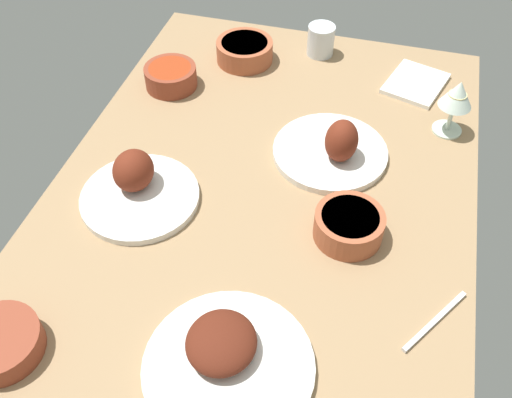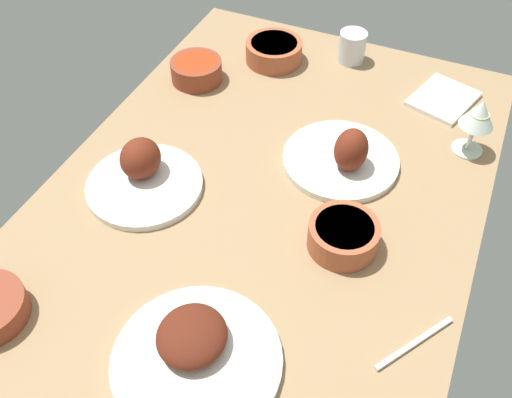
% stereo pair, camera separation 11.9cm
% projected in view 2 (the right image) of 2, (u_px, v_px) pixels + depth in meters
% --- Properties ---
extents(dining_table, '(1.40, 0.90, 0.04)m').
position_uv_depth(dining_table, '(256.00, 212.00, 1.22)').
color(dining_table, '#937551').
rests_on(dining_table, ground).
extents(plate_near_viewer, '(0.29, 0.29, 0.07)m').
position_uv_depth(plate_near_viewer, '(195.00, 351.00, 0.95)').
color(plate_near_viewer, silver).
rests_on(plate_near_viewer, dining_table).
extents(plate_far_side, '(0.25, 0.25, 0.10)m').
position_uv_depth(plate_far_side, '(143.00, 174.00, 1.23)').
color(plate_far_side, silver).
rests_on(plate_far_side, dining_table).
extents(plate_center_main, '(0.26, 0.26, 0.11)m').
position_uv_depth(plate_center_main, '(344.00, 156.00, 1.27)').
color(plate_center_main, silver).
rests_on(plate_center_main, dining_table).
extents(bowl_sauce, '(0.13, 0.13, 0.06)m').
position_uv_depth(bowl_sauce, '(196.00, 70.00, 1.49)').
color(bowl_sauce, brown).
rests_on(bowl_sauce, dining_table).
extents(bowl_pasta, '(0.15, 0.15, 0.06)m').
position_uv_depth(bowl_pasta, '(274.00, 51.00, 1.55)').
color(bowl_pasta, '#A35133').
rests_on(bowl_pasta, dining_table).
extents(bowl_cream, '(0.14, 0.14, 0.06)m').
position_uv_depth(bowl_cream, '(343.00, 235.00, 1.11)').
color(bowl_cream, '#A35133').
rests_on(bowl_cream, dining_table).
extents(wine_glass, '(0.08, 0.08, 0.14)m').
position_uv_depth(wine_glass, '(479.00, 116.00, 1.25)').
color(wine_glass, silver).
rests_on(wine_glass, dining_table).
extents(water_tumbler, '(0.07, 0.07, 0.08)m').
position_uv_depth(water_tumbler, '(352.00, 47.00, 1.54)').
color(water_tumbler, silver).
rests_on(water_tumbler, dining_table).
extents(folded_napkin, '(0.19, 0.17, 0.01)m').
position_uv_depth(folded_napkin, '(443.00, 99.00, 1.44)').
color(folded_napkin, white).
rests_on(folded_napkin, dining_table).
extents(spoon_loose, '(0.15, 0.10, 0.01)m').
position_uv_depth(spoon_loose, '(414.00, 343.00, 0.98)').
color(spoon_loose, silver).
rests_on(spoon_loose, dining_table).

